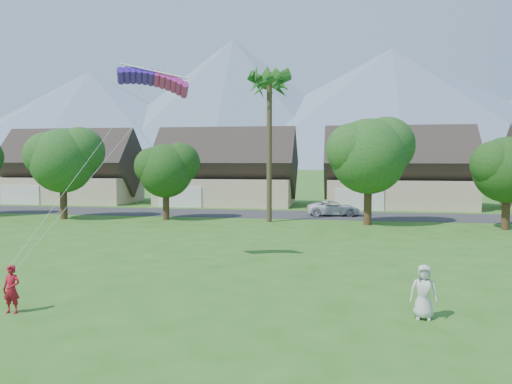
% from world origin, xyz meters
% --- Properties ---
extents(ground, '(500.00, 500.00, 0.00)m').
position_xyz_m(ground, '(0.00, 0.00, 0.00)').
color(ground, '#2D6019').
rests_on(ground, ground).
extents(street, '(90.00, 7.00, 0.01)m').
position_xyz_m(street, '(0.00, 34.00, 0.01)').
color(street, '#2D2D30').
rests_on(street, ground).
extents(kite_flyer, '(0.62, 0.42, 1.67)m').
position_xyz_m(kite_flyer, '(-7.37, 2.84, 0.84)').
color(kite_flyer, maroon).
rests_on(kite_flyer, ground).
extents(watcher, '(0.94, 0.66, 1.83)m').
position_xyz_m(watcher, '(6.58, 4.56, 0.91)').
color(watcher, beige).
rests_on(watcher, ground).
extents(parked_car, '(5.06, 2.77, 1.34)m').
position_xyz_m(parked_car, '(3.26, 34.00, 0.67)').
color(parked_car, white).
rests_on(parked_car, ground).
extents(mountain_ridge, '(540.00, 240.00, 70.00)m').
position_xyz_m(mountain_ridge, '(10.40, 260.00, 29.07)').
color(mountain_ridge, slate).
rests_on(mountain_ridge, ground).
extents(houses_row, '(72.75, 8.19, 8.86)m').
position_xyz_m(houses_row, '(0.49, 42.99, 3.44)').
color(houses_row, beige).
rests_on(houses_row, ground).
extents(tree_row, '(62.27, 6.67, 8.45)m').
position_xyz_m(tree_row, '(-1.14, 27.92, 4.89)').
color(tree_row, '#47301C').
rests_on(tree_row, ground).
extents(fan_palm, '(3.00, 3.00, 13.80)m').
position_xyz_m(fan_palm, '(-2.00, 28.50, 11.80)').
color(fan_palm, '#4C3D26').
rests_on(fan_palm, ground).
extents(parafoil_kite, '(3.56, 1.46, 0.50)m').
position_xyz_m(parafoil_kite, '(-5.13, 10.79, 9.21)').
color(parafoil_kite, '#4118B4').
rests_on(parafoil_kite, ground).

